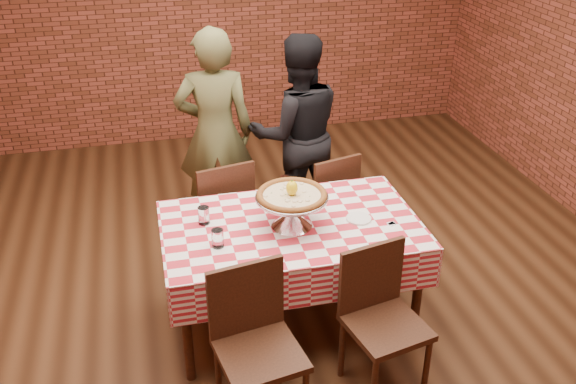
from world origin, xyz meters
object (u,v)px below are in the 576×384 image
(pizza_stand, at_px, (292,211))
(chair_near_right, at_px, (386,327))
(table, at_px, (291,273))
(water_glass_right, at_px, (204,215))
(chair_far_right, at_px, (324,201))
(condiment_caddy, at_px, (289,188))
(diner_black, at_px, (297,133))
(chair_far_left, at_px, (219,211))
(water_glass_left, at_px, (218,238))
(diner_olive, at_px, (215,133))
(pizza, at_px, (292,196))
(chair_near_left, at_px, (260,354))

(pizza_stand, relative_size, chair_near_right, 0.52)
(table, height_order, water_glass_right, water_glass_right)
(water_glass_right, relative_size, chair_far_right, 0.13)
(condiment_caddy, relative_size, diner_black, 0.09)
(diner_black, bearing_deg, table, 74.93)
(chair_far_left, xyz_separation_m, diner_black, (0.72, 0.46, 0.36))
(pizza_stand, distance_m, water_glass_right, 0.56)
(water_glass_left, xyz_separation_m, chair_near_right, (0.86, -0.58, -0.37))
(water_glass_right, xyz_separation_m, chair_far_left, (0.17, 0.66, -0.36))
(table, distance_m, chair_far_right, 0.91)
(water_glass_right, xyz_separation_m, diner_black, (0.89, 1.12, 0.00))
(diner_olive, bearing_deg, chair_far_left, 90.15)
(pizza, distance_m, condiment_caddy, 0.39)
(table, bearing_deg, chair_near_right, -62.64)
(chair_near_right, bearing_deg, condiment_caddy, 94.17)
(table, xyz_separation_m, pizza_stand, (0.00, -0.02, 0.49))
(table, distance_m, diner_black, 1.38)
(condiment_caddy, height_order, chair_near_left, chair_near_left)
(chair_far_left, bearing_deg, chair_near_right, 103.69)
(water_glass_right, distance_m, chair_near_right, 1.31)
(pizza, relative_size, chair_far_left, 0.48)
(water_glass_right, distance_m, diner_black, 1.44)
(table, relative_size, pizza_stand, 3.47)
(pizza, height_order, chair_near_left, pizza)
(chair_near_right, xyz_separation_m, diner_black, (-0.02, 1.99, 0.37))
(chair_near_left, xyz_separation_m, chair_near_right, (0.74, 0.05, -0.01))
(pizza_stand, bearing_deg, chair_near_left, -115.52)
(water_glass_left, bearing_deg, water_glass_right, 99.46)
(chair_near_right, xyz_separation_m, chair_far_right, (0.08, 1.52, -0.01))
(diner_black, bearing_deg, pizza, 75.19)
(pizza_stand, height_order, pizza, pizza)
(condiment_caddy, bearing_deg, pizza_stand, -87.07)
(chair_far_right, height_order, diner_black, diner_black)
(water_glass_left, height_order, water_glass_right, same)
(water_glass_left, xyz_separation_m, diner_black, (0.85, 1.41, 0.00))
(water_glass_left, distance_m, diner_black, 1.64)
(chair_near_left, xyz_separation_m, diner_olive, (0.07, 2.11, 0.40))
(pizza_stand, height_order, chair_far_left, pizza_stand)
(pizza, height_order, chair_far_right, pizza)
(table, xyz_separation_m, chair_near_right, (0.38, -0.73, 0.07))
(chair_far_left, xyz_separation_m, diner_olive, (0.06, 0.53, 0.40))
(pizza, bearing_deg, chair_far_right, 60.29)
(pizza, distance_m, water_glass_right, 0.58)
(table, distance_m, chair_far_left, 0.88)
(condiment_caddy, bearing_deg, pizza, -87.07)
(condiment_caddy, height_order, chair_far_left, condiment_caddy)
(chair_far_right, bearing_deg, diner_olive, -50.57)
(condiment_caddy, height_order, chair_far_right, condiment_caddy)
(pizza_stand, xyz_separation_m, diner_black, (0.36, 1.28, -0.04))
(table, xyz_separation_m, pizza, (0.00, -0.02, 0.59))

